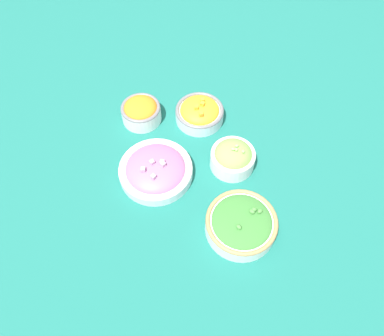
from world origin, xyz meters
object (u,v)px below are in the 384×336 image
at_px(bowl_lettuce, 233,157).
at_px(bowl_broccoli, 241,223).
at_px(bowl_carrots, 141,111).
at_px(bowl_red_onion, 156,171).
at_px(bowl_squash, 200,112).

distance_m(bowl_lettuce, bowl_broccoli, 0.20).
bearing_deg(bowl_lettuce, bowl_carrots, -123.95).
relative_size(bowl_lettuce, bowl_carrots, 1.04).
relative_size(bowl_red_onion, bowl_carrots, 1.70).
height_order(bowl_red_onion, bowl_squash, bowl_squash).
relative_size(bowl_lettuce, bowl_squash, 0.85).
distance_m(bowl_red_onion, bowl_squash, 0.25).
bearing_deg(bowl_carrots, bowl_lettuce, 56.05).
bearing_deg(bowl_carrots, bowl_red_onion, 13.25).
height_order(bowl_broccoli, bowl_carrots, bowl_carrots).
height_order(bowl_squash, bowl_broccoli, bowl_squash).
height_order(bowl_squash, bowl_carrots, bowl_squash).
relative_size(bowl_red_onion, bowl_squash, 1.39).
bearing_deg(bowl_lettuce, bowl_red_onion, -81.32).
distance_m(bowl_lettuce, bowl_carrots, 0.33).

